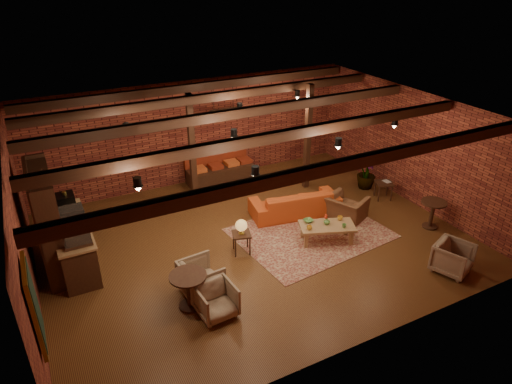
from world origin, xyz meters
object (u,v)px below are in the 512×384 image
sofa (295,202)px  armchair_a (201,276)px  armchair_far (453,257)px  side_table_book (384,184)px  round_table_right (433,210)px  coffee_table (326,227)px  plant_tall (370,142)px  armchair_b (216,299)px  round_table_left (189,285)px  armchair_right (347,204)px  side_table_lamp (241,228)px

sofa → armchair_a: (-3.51, -1.98, 0.05)m
armchair_far → side_table_book: bearing=52.1°
round_table_right → armchair_far: 1.92m
armchair_a → coffee_table: bearing=-87.6°
armchair_far → plant_tall: bearing=55.1°
armchair_b → round_table_right: round_table_right is taller
round_table_left → armchair_right: size_ratio=0.80×
coffee_table → plant_tall: (2.83, 1.93, 1.10)m
round_table_left → armchair_a: armchair_a is taller
round_table_left → plant_tall: bearing=21.8°
round_table_left → plant_tall: 7.27m
side_table_lamp → side_table_book: (4.91, 0.61, -0.19)m
coffee_table → round_table_right: round_table_right is taller
side_table_lamp → round_table_right: (4.91, -1.23, -0.17)m
sofa → plant_tall: plant_tall is taller
armchair_a → armchair_b: size_ratio=1.10×
armchair_right → round_table_right: armchair_right is taller
coffee_table → round_table_left: (-3.86, -0.75, 0.12)m
round_table_left → round_table_right: 6.69m
sofa → coffee_table: same height
round_table_left → round_table_right: (6.69, 0.04, -0.02)m
plant_tall → coffee_table: bearing=-145.7°
coffee_table → plant_tall: bearing=34.3°
side_table_lamp → armchair_far: (3.88, -2.85, -0.29)m
coffee_table → armchair_far: 2.94m
side_table_book → round_table_right: (0.00, -1.84, 0.03)m
armchair_far → sofa: bearing=93.4°
armchair_b → round_table_right: bearing=0.6°
side_table_book → round_table_right: 1.84m
round_table_left → armchair_b: bearing=-49.2°
round_table_right → armchair_right: bearing=139.9°
armchair_a → armchair_right: (4.64, 1.14, 0.02)m
armchair_a → armchair_far: (5.28, -1.88, -0.02)m
round_table_left → round_table_right: size_ratio=1.03×
armchair_b → plant_tall: plant_tall is taller
side_table_lamp → armchair_far: 4.82m
coffee_table → side_table_book: 3.05m
side_table_lamp → plant_tall: bearing=16.0°
round_table_left → coffee_table: bearing=11.0°
side_table_book → armchair_far: 3.61m
sofa → side_table_book: 2.83m
side_table_lamp → coffee_table: bearing=-14.1°
side_table_lamp → plant_tall: (4.91, 1.41, 0.84)m
armchair_a → round_table_left: bearing=124.5°
side_table_lamp → armchair_right: side_table_lamp is taller
round_table_left → round_table_right: bearing=0.3°
round_table_left → plant_tall: plant_tall is taller
side_table_lamp → round_table_right: 5.07m
coffee_table → armchair_a: size_ratio=1.82×
sofa → side_table_lamp: (-2.11, -1.01, 0.32)m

